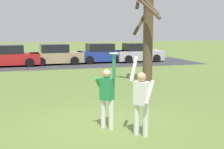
{
  "coord_description": "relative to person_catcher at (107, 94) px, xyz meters",
  "views": [
    {
      "loc": [
        -2.03,
        -7.87,
        2.7
      ],
      "look_at": [
        0.4,
        0.43,
        1.4
      ],
      "focal_mm": 47.48,
      "sensor_mm": 36.0,
      "label": 1
    }
  ],
  "objects": [
    {
      "name": "parked_car_red",
      "position": [
        -3.17,
        15.72,
        -0.25
      ],
      "size": [
        4.16,
        2.16,
        1.59
      ],
      "rotation": [
        0.0,
        0.0,
        0.04
      ],
      "color": "red",
      "rests_on": "ground_plane"
    },
    {
      "name": "bare_tree_tall",
      "position": [
        3.83,
        6.32,
        1.91
      ],
      "size": [
        1.71,
        2.06,
        5.43
      ],
      "color": "brown",
      "rests_on": "ground_plane"
    },
    {
      "name": "parked_car_silver",
      "position": [
        7.17,
        16.07,
        -0.25
      ],
      "size": [
        4.16,
        2.16,
        1.59
      ],
      "rotation": [
        0.0,
        0.0,
        0.04
      ],
      "color": "#BCBCC1",
      "rests_on": "ground_plane"
    },
    {
      "name": "parking_strip",
      "position": [
        0.28,
        15.99,
        -0.98
      ],
      "size": [
        23.18,
        6.4,
        0.01
      ],
      "primitive_type": "cube",
      "color": "#38383D",
      "rests_on": "ground_plane"
    },
    {
      "name": "frisbee_disc",
      "position": [
        0.15,
        -0.17,
        1.11
      ],
      "size": [
        0.24,
        0.24,
        0.02
      ],
      "primitive_type": "cylinder",
      "color": "white",
      "rests_on": "person_catcher"
    },
    {
      "name": "parked_car_blue",
      "position": [
        3.97,
        16.32,
        -0.25
      ],
      "size": [
        4.16,
        2.16,
        1.59
      ],
      "rotation": [
        0.0,
        0.0,
        0.04
      ],
      "color": "#233893",
      "rests_on": "ground_plane"
    },
    {
      "name": "parked_car_tan",
      "position": [
        0.21,
        16.05,
        -0.25
      ],
      "size": [
        4.16,
        2.16,
        1.59
      ],
      "rotation": [
        0.0,
        0.0,
        0.04
      ],
      "color": "tan",
      "rests_on": "ground_plane"
    },
    {
      "name": "ground_plane",
      "position": [
        -0.06,
        0.27,
        -0.98
      ],
      "size": [
        120.0,
        120.0,
        0.0
      ],
      "primitive_type": "plane",
      "color": "olive"
    },
    {
      "name": "person_catcher",
      "position": [
        0.0,
        0.0,
        0.0
      ],
      "size": [
        0.55,
        0.57,
        2.08
      ],
      "rotation": [
        0.0,
        0.0,
        -0.85
      ],
      "color": "silver",
      "rests_on": "ground_plane"
    },
    {
      "name": "person_defender",
      "position": [
        0.69,
        -0.78,
        -0.0
      ],
      "size": [
        0.64,
        0.66,
        2.05
      ],
      "rotation": [
        0.0,
        0.0,
        2.29
      ],
      "color": "silver",
      "rests_on": "ground_plane"
    }
  ]
}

